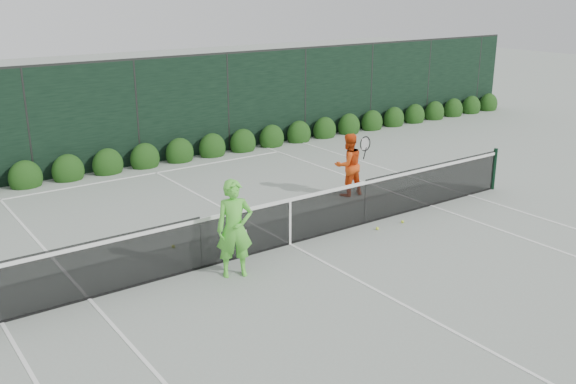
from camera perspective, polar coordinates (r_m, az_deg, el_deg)
ground at (r=12.98m, az=0.17°, el=-4.67°), size 80.00×80.00×0.00m
tennis_net at (r=12.77m, az=0.08°, el=-2.49°), size 12.90×0.10×1.07m
player_woman at (r=11.35m, az=-4.77°, el=-3.27°), size 0.76×0.64×1.78m
player_man at (r=15.84m, az=5.39°, el=2.43°), size 0.91×0.67×1.56m
court_lines at (r=12.97m, az=0.17°, el=-4.64°), size 11.03×23.83×0.01m
windscreen_fence at (r=10.50m, az=8.84°, el=-1.58°), size 32.00×21.07×3.06m
hedge_row at (r=18.88m, az=-12.60°, el=2.88°), size 31.66×0.65×0.94m
tennis_balls at (r=13.55m, az=3.03°, el=-3.55°), size 4.80×1.71×0.07m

